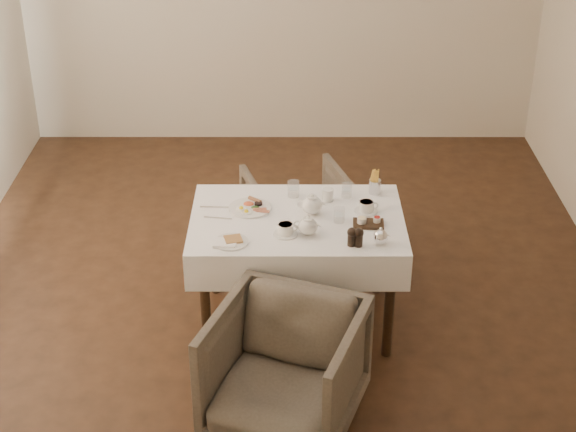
{
  "coord_description": "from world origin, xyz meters",
  "views": [
    {
      "loc": [
        0.06,
        -5.01,
        3.32
      ],
      "look_at": [
        0.05,
        -0.5,
        0.82
      ],
      "focal_mm": 55.0,
      "sensor_mm": 36.0,
      "label": 1
    }
  ],
  "objects_px": {
    "armchair_near": "(285,370)",
    "breakfast_plate": "(250,207)",
    "armchair_far": "(298,215)",
    "table": "(297,235)",
    "teapot_centre": "(312,204)"
  },
  "relations": [
    {
      "from": "table",
      "to": "teapot_centre",
      "type": "bearing_deg",
      "value": 29.9
    },
    {
      "from": "armchair_near",
      "to": "breakfast_plate",
      "type": "height_order",
      "value": "breakfast_plate"
    },
    {
      "from": "armchair_far",
      "to": "breakfast_plate",
      "type": "relative_size",
      "value": 2.66
    },
    {
      "from": "armchair_near",
      "to": "breakfast_plate",
      "type": "bearing_deg",
      "value": 121.93
    },
    {
      "from": "armchair_far",
      "to": "table",
      "type": "bearing_deg",
      "value": 71.42
    },
    {
      "from": "armchair_far",
      "to": "armchair_near",
      "type": "bearing_deg",
      "value": 69.78
    },
    {
      "from": "armchair_near",
      "to": "table",
      "type": "bearing_deg",
      "value": 105.97
    },
    {
      "from": "table",
      "to": "armchair_near",
      "type": "xyz_separation_m",
      "value": [
        -0.07,
        -0.93,
        -0.29
      ]
    },
    {
      "from": "armchair_near",
      "to": "teapot_centre",
      "type": "height_order",
      "value": "teapot_centre"
    },
    {
      "from": "breakfast_plate",
      "to": "teapot_centre",
      "type": "distance_m",
      "value": 0.39
    },
    {
      "from": "table",
      "to": "breakfast_plate",
      "type": "distance_m",
      "value": 0.33
    },
    {
      "from": "armchair_far",
      "to": "teapot_centre",
      "type": "bearing_deg",
      "value": 77.95
    },
    {
      "from": "breakfast_plate",
      "to": "teapot_centre",
      "type": "relative_size",
      "value": 1.53
    },
    {
      "from": "armchair_far",
      "to": "breakfast_plate",
      "type": "xyz_separation_m",
      "value": [
        -0.3,
        -0.71,
        0.45
      ]
    },
    {
      "from": "breakfast_plate",
      "to": "armchair_far",
      "type": "bearing_deg",
      "value": 42.02
    }
  ]
}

